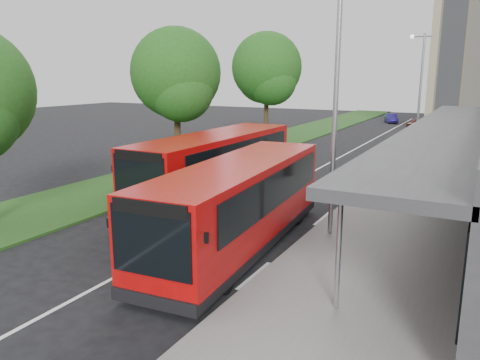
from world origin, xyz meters
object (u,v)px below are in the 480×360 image
object	(u,v)px
tree_far	(267,72)
bollard	(409,155)
car_far	(391,118)
lamp_post_far	(419,85)
litter_bin	(407,175)
bus_second	(216,166)
car_near	(419,123)
lamp_post_near	(333,97)
tree_mid	(176,79)
bus_main	(239,205)

from	to	relation	value
tree_far	bollard	size ratio (longest dim) A/B	10.02
tree_far	bollard	world-z (taller)	tree_far
bollard	car_far	distance (m)	26.78
lamp_post_far	bollard	xyz separation A→B (m)	(0.35, -4.62, -4.13)
litter_bin	bus_second	bearing A→B (deg)	-139.59
car_near	car_far	size ratio (longest dim) A/B	0.97
lamp_post_near	car_near	xyz separation A→B (m)	(-1.93, 37.05, -4.19)
lamp_post_near	litter_bin	distance (m)	9.56
lamp_post_near	bollard	bearing A→B (deg)	88.70
tree_mid	bus_main	bearing A→B (deg)	-46.24
tree_far	lamp_post_far	distance (m)	11.20
tree_far	bus_second	bearing A→B (deg)	-72.46
lamp_post_far	car_near	size ratio (longest dim) A/B	2.60
tree_far	litter_bin	bearing A→B (deg)	-40.31
litter_bin	bollard	bearing A→B (deg)	97.47
bus_second	litter_bin	size ratio (longest dim) A/B	10.36
tree_far	car_near	size ratio (longest dim) A/B	2.83
tree_far	lamp_post_near	world-z (taller)	tree_far
lamp_post_near	lamp_post_far	world-z (taller)	same
tree_mid	litter_bin	bearing A→B (deg)	6.94
litter_bin	car_near	size ratio (longest dim) A/B	0.32
bus_second	car_near	bearing A→B (deg)	83.76
car_near	tree_far	bearing A→B (deg)	-92.51
lamp_post_near	car_near	distance (m)	37.33
bollard	tree_mid	bearing A→B (deg)	-144.03
lamp_post_near	litter_bin	xyz separation A→B (m)	(1.24, 8.56, -4.07)
bus_main	car_far	bearing A→B (deg)	90.21
bus_main	bollard	distance (m)	17.85
lamp_post_far	bus_main	size ratio (longest dim) A/B	0.81
bus_second	car_near	world-z (taller)	bus_second
car_near	tree_mid	bearing A→B (deg)	-82.49
tree_far	bus_main	distance (m)	23.49
tree_mid	tree_far	size ratio (longest dim) A/B	0.92
lamp_post_far	car_near	world-z (taller)	lamp_post_far
bollard	car_near	bearing A→B (deg)	96.00
tree_mid	bus_main	size ratio (longest dim) A/B	0.81
tree_far	tree_mid	bearing A→B (deg)	-90.00
lamp_post_far	litter_bin	bearing A→B (deg)	-83.80
litter_bin	car_far	bearing A→B (deg)	101.64
tree_far	lamp_post_far	size ratio (longest dim) A/B	1.09
bollard	car_near	world-z (taller)	car_near
lamp_post_far	car_near	distance (m)	17.66
lamp_post_near	car_far	distance (m)	42.08
bus_main	bus_second	distance (m)	6.02
bus_second	car_far	size ratio (longest dim) A/B	3.23
car_near	lamp_post_near	bearing A→B (deg)	-62.46
tree_far	bollard	distance (m)	13.06
litter_bin	lamp_post_far	bearing A→B (deg)	96.20
lamp_post_near	bus_second	world-z (taller)	lamp_post_near
lamp_post_near	tree_mid	bearing A→B (deg)	147.64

